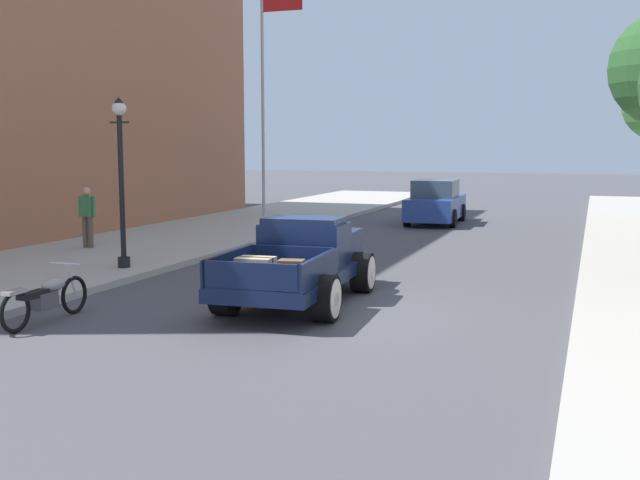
{
  "coord_description": "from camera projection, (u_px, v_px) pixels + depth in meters",
  "views": [
    {
      "loc": [
        4.76,
        -12.49,
        2.92
      ],
      "look_at": [
        -0.5,
        1.91,
        1.0
      ],
      "focal_mm": 42.36,
      "sensor_mm": 36.0,
      "label": 1
    }
  ],
  "objects": [
    {
      "name": "street_lamp_near",
      "position": [
        121.0,
        170.0,
        17.01
      ],
      "size": [
        0.5,
        0.32,
        3.85
      ],
      "color": "black",
      "rests_on": "sidewalk_left"
    },
    {
      "name": "hotrod_truck_navy",
      "position": [
        303.0,
        261.0,
        14.27
      ],
      "size": [
        2.38,
        5.01,
        1.58
      ],
      "color": "#0F1938",
      "rests_on": "ground"
    },
    {
      "name": "flagpole",
      "position": [
        268.0,
        71.0,
        29.11
      ],
      "size": [
        1.74,
        0.16,
        9.16
      ],
      "color": "#B2B2B7",
      "rests_on": "sidewalk_left"
    },
    {
      "name": "ground_plane",
      "position": [
        310.0,
        308.0,
        13.63
      ],
      "size": [
        140.0,
        140.0,
        0.0
      ],
      "primitive_type": "plane",
      "color": "#47474C"
    },
    {
      "name": "car_background_blue",
      "position": [
        436.0,
        203.0,
        28.38
      ],
      "size": [
        2.0,
        4.36,
        1.65
      ],
      "color": "#284293",
      "rests_on": "ground"
    },
    {
      "name": "motorcycle_parked",
      "position": [
        46.0,
        297.0,
        12.46
      ],
      "size": [
        0.62,
        2.12,
        0.93
      ],
      "color": "black",
      "rests_on": "ground"
    },
    {
      "name": "pedestrian_sidewalk_left",
      "position": [
        87.0,
        214.0,
        20.52
      ],
      "size": [
        0.53,
        0.22,
        1.65
      ],
      "color": "brown",
      "rests_on": "sidewalk_left"
    }
  ]
}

